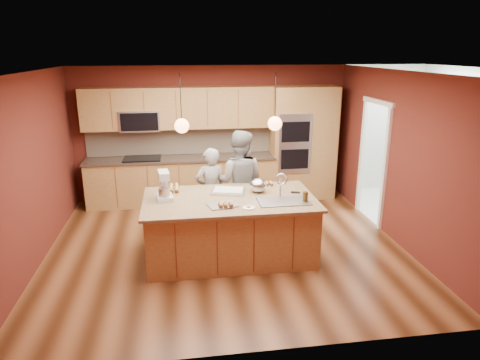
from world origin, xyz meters
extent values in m
plane|color=#40200E|center=(0.00, 0.00, 0.00)|extent=(5.50, 5.50, 0.00)
plane|color=white|center=(0.00, 0.00, 2.70)|extent=(5.50, 5.50, 0.00)
plane|color=#551D16|center=(0.00, 2.50, 1.35)|extent=(5.50, 0.00, 5.50)
plane|color=#551D16|center=(0.00, -2.50, 1.35)|extent=(5.50, 0.00, 5.50)
plane|color=#551D16|center=(-2.75, 0.00, 1.35)|extent=(0.00, 5.00, 5.00)
plane|color=#551D16|center=(2.75, 0.00, 1.35)|extent=(0.00, 5.00, 5.00)
cube|color=olive|center=(-0.65, 2.20, 0.45)|extent=(3.70, 0.60, 0.90)
cube|color=#2F221D|center=(-0.65, 2.19, 0.92)|extent=(3.74, 0.64, 0.04)
cube|color=beige|center=(-0.65, 2.48, 1.22)|extent=(3.70, 0.03, 0.56)
cube|color=olive|center=(-0.65, 2.32, 1.90)|extent=(3.70, 0.36, 0.80)
cube|color=black|center=(-1.40, 2.18, 0.94)|extent=(0.72, 0.52, 0.03)
cube|color=#AEB0B6|center=(-1.40, 2.30, 1.68)|extent=(0.76, 0.40, 0.40)
cube|color=olive|center=(1.60, 2.20, 1.15)|extent=(0.80, 0.60, 2.30)
cube|color=#AEB0B6|center=(1.60, 1.90, 1.20)|extent=(0.66, 0.04, 1.20)
cube|color=olive|center=(2.25, 2.20, 1.15)|extent=(0.50, 0.60, 2.30)
plane|color=silver|center=(3.65, 1.20, 0.00)|extent=(2.60, 2.60, 0.00)
plane|color=beige|center=(4.55, 1.20, 1.35)|extent=(0.00, 2.70, 2.70)
cube|color=white|center=(4.35, 1.20, 1.95)|extent=(0.35, 2.40, 0.75)
cylinder|color=black|center=(-0.63, -0.31, 2.35)|extent=(0.01, 0.01, 0.70)
sphere|color=#E28850|center=(-0.63, -0.31, 2.00)|extent=(0.20, 0.20, 0.20)
cylinder|color=black|center=(0.67, -0.31, 2.35)|extent=(0.01, 0.01, 0.70)
sphere|color=#E28850|center=(0.67, -0.31, 2.00)|extent=(0.20, 0.20, 0.20)
cube|color=olive|center=(0.02, -0.31, 0.44)|extent=(2.40, 1.30, 0.88)
cube|color=tan|center=(0.02, -0.31, 0.90)|extent=(2.50, 1.40, 0.04)
cube|color=#AEB0B6|center=(0.77, -0.56, 0.84)|extent=(0.72, 0.42, 0.18)
imported|color=black|center=(-0.18, 0.64, 0.73)|extent=(0.60, 0.46, 1.46)
imported|color=slate|center=(0.30, 0.64, 0.87)|extent=(1.01, 0.89, 1.74)
cube|color=silver|center=(-0.91, -0.23, 0.95)|extent=(0.25, 0.31, 0.07)
cube|color=silver|center=(-0.91, -0.11, 1.13)|extent=(0.12, 0.10, 0.29)
cube|color=silver|center=(-0.91, -0.21, 1.28)|extent=(0.18, 0.30, 0.11)
cylinder|color=silver|center=(-0.91, -0.27, 1.03)|extent=(0.17, 0.17, 0.15)
cube|color=silver|center=(0.04, -0.04, 0.93)|extent=(0.57, 0.48, 0.03)
cube|color=silver|center=(0.04, -0.04, 0.95)|extent=(0.49, 0.40, 0.02)
cube|color=#AEB0B6|center=(-0.11, -0.60, 0.93)|extent=(0.46, 0.38, 0.02)
ellipsoid|color=silver|center=(0.49, -0.09, 1.02)|extent=(0.26, 0.26, 0.22)
cylinder|color=white|center=(0.23, -0.76, 0.93)|extent=(0.17, 0.17, 0.01)
cylinder|color=#3B270C|center=(1.07, -0.61, 0.99)|extent=(0.08, 0.08, 0.15)
cube|color=black|center=(1.04, -0.20, 0.93)|extent=(0.16, 0.11, 0.01)
cube|color=silver|center=(4.18, 0.91, 0.51)|extent=(0.68, 0.70, 1.01)
cube|color=silver|center=(4.20, 1.50, 0.45)|extent=(0.63, 0.65, 0.89)
camera|label=1|loc=(-0.68, -6.15, 3.00)|focal=32.00mm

